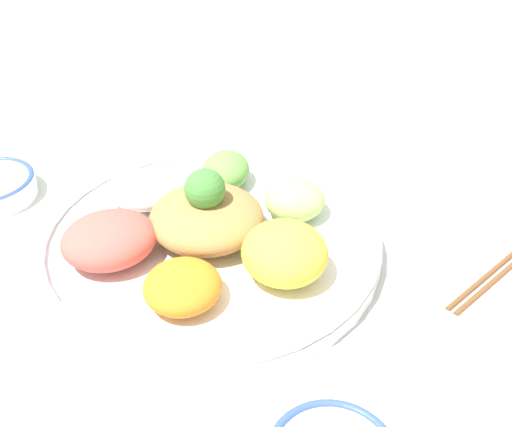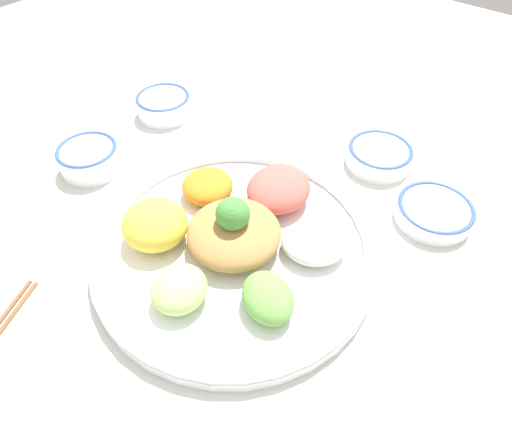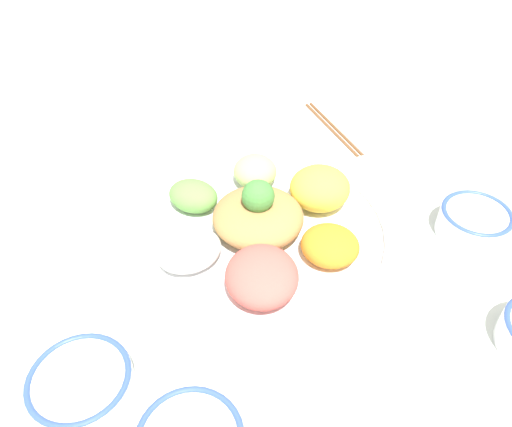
# 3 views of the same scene
# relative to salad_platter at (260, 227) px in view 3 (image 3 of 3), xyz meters

# --- Properties ---
(ground_plane) EXTENTS (2.40, 2.40, 0.00)m
(ground_plane) POSITION_rel_salad_platter_xyz_m (-0.04, 0.03, -0.03)
(ground_plane) COLOR silver
(salad_platter) EXTENTS (0.42, 0.42, 0.11)m
(salad_platter) POSITION_rel_salad_platter_xyz_m (0.00, 0.00, 0.00)
(salad_platter) COLOR white
(salad_platter) RESTS_ON ground_plane
(rice_bowl_blue) EXTENTS (0.11, 0.11, 0.05)m
(rice_bowl_blue) POSITION_rel_salad_platter_xyz_m (0.33, 0.02, -0.00)
(rice_bowl_blue) COLOR white
(rice_bowl_blue) RESTS_ON ground_plane
(sauce_bowl_dark) EXTENTS (0.12, 0.12, 0.03)m
(sauce_bowl_dark) POSITION_rel_salad_platter_xyz_m (-0.20, -0.25, -0.01)
(sauce_bowl_dark) COLOR white
(sauce_bowl_dark) RESTS_ON ground_plane
(chopsticks_pair_near) EXTENTS (0.10, 0.19, 0.01)m
(chopsticks_pair_near) POSITION_rel_salad_platter_xyz_m (0.14, 0.32, -0.02)
(chopsticks_pair_near) COLOR brown
(chopsticks_pair_near) RESTS_ON ground_plane
(serving_spoon_main) EXTENTS (0.13, 0.07, 0.01)m
(serving_spoon_main) POSITION_rel_salad_platter_xyz_m (-0.24, 0.20, -0.02)
(serving_spoon_main) COLOR silver
(serving_spoon_main) RESTS_ON ground_plane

